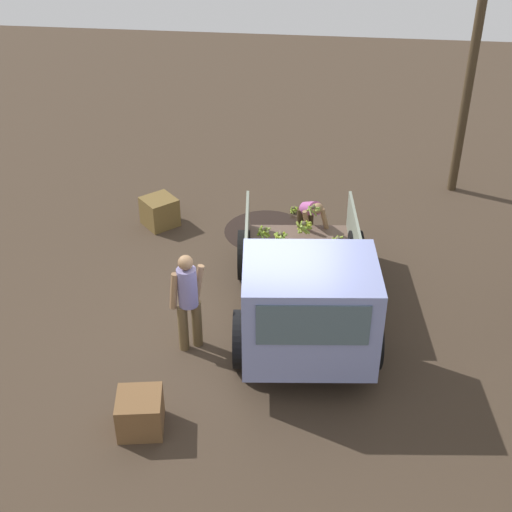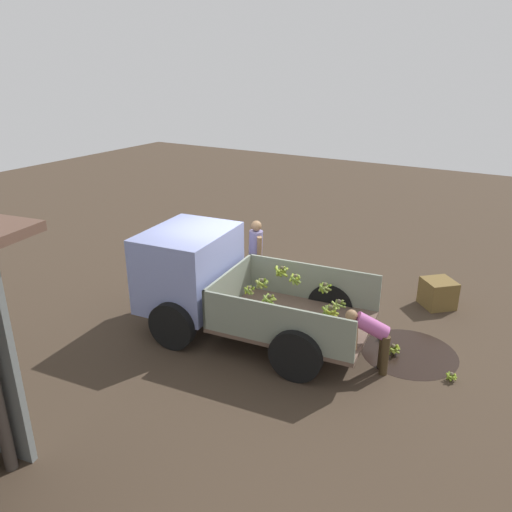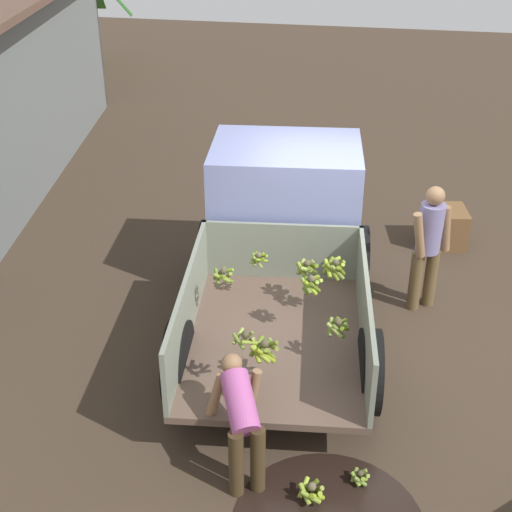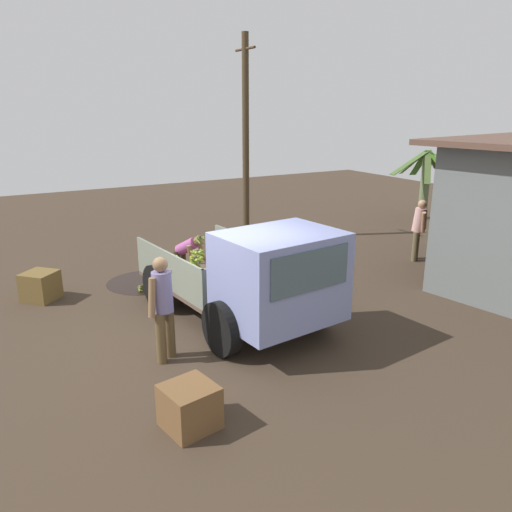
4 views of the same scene
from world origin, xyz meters
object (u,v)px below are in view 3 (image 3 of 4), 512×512
at_px(banana_bunch_on_ground_0, 312,491).
at_px(banana_bunch_on_ground_2, 360,476).
at_px(cargo_truck, 284,224).
at_px(wooden_crate_1, 444,227).
at_px(person_worker_loading, 241,417).
at_px(person_foreground_visitor, 429,243).

xyz_separation_m(banana_bunch_on_ground_0, banana_bunch_on_ground_2, (0.30, -0.42, -0.04)).
relative_size(cargo_truck, banana_bunch_on_ground_2, 22.60).
distance_m(cargo_truck, banana_bunch_on_ground_0, 3.71).
height_order(banana_bunch_on_ground_0, banana_bunch_on_ground_2, banana_bunch_on_ground_0).
height_order(cargo_truck, wooden_crate_1, cargo_truck).
relative_size(cargo_truck, person_worker_loading, 3.97).
relative_size(cargo_truck, person_foreground_visitor, 2.63).
distance_m(person_worker_loading, banana_bunch_on_ground_0, 0.94).
height_order(person_worker_loading, banana_bunch_on_ground_2, person_worker_loading).
height_order(banana_bunch_on_ground_0, wooden_crate_1, wooden_crate_1).
bearing_deg(person_foreground_visitor, wooden_crate_1, 135.92).
relative_size(person_foreground_visitor, banana_bunch_on_ground_2, 8.59).
height_order(cargo_truck, banana_bunch_on_ground_2, cargo_truck).
distance_m(person_foreground_visitor, banana_bunch_on_ground_2, 3.39).
height_order(person_foreground_visitor, banana_bunch_on_ground_2, person_foreground_visitor).
height_order(person_foreground_visitor, person_worker_loading, person_foreground_visitor).
distance_m(cargo_truck, wooden_crate_1, 2.99).
height_order(person_foreground_visitor, banana_bunch_on_ground_0, person_foreground_visitor).
bearing_deg(banana_bunch_on_ground_2, cargo_truck, 21.31).
bearing_deg(cargo_truck, banana_bunch_on_ground_2, -164.89).
bearing_deg(wooden_crate_1, banana_bunch_on_ground_0, 165.69).
bearing_deg(wooden_crate_1, person_foreground_visitor, 169.48).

